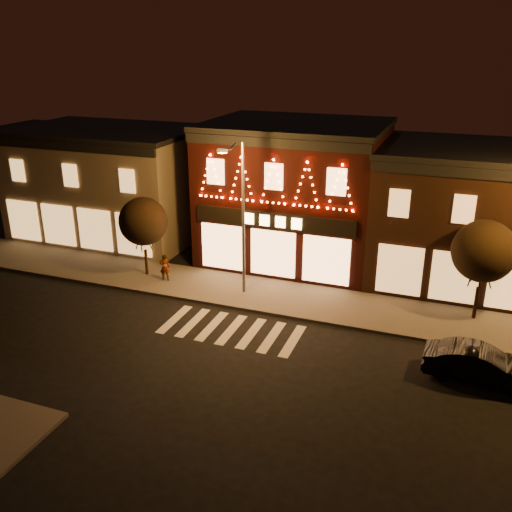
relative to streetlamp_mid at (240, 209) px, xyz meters
The scene contains 10 objects.
ground 9.07m from the streetlamp_mid, 82.84° to the right, with size 120.00×120.00×0.00m, color black.
sidewalk_far 5.59m from the streetlamp_mid, ahead, with size 44.00×4.00×0.15m, color #47423D.
building_left 13.66m from the streetlamp_mid, 152.17° to the left, with size 12.20×8.28×7.30m.
building_pulp 6.45m from the streetlamp_mid, 81.41° to the left, with size 10.20×8.34×8.30m.
building_right_a 12.28m from the streetlamp_mid, 31.29° to the left, with size 9.20×8.28×7.50m.
streetlamp_mid is the anchor object (origin of this frame).
tree_left 6.22m from the streetlamp_mid, behind, with size 2.69×2.69×4.50m.
tree_right 11.70m from the streetlamp_mid, ahead, with size 2.93×2.93×4.90m.
dark_sedan 13.08m from the streetlamp_mid, 18.77° to the right, with size 1.50×4.31×1.42m, color black.
pedestrian 6.03m from the streetlamp_mid, behind, with size 0.56×0.37×1.53m, color gray.
Camera 1 is at (9.18, -17.26, 12.70)m, focal length 39.22 mm.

